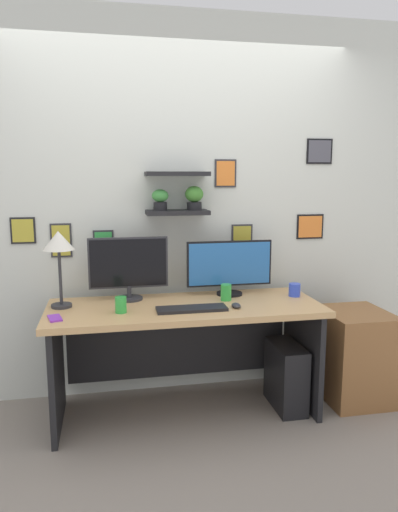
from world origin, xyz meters
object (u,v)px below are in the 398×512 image
cell_phone (55,318)px  water_cup (226,292)px  desk (184,332)px  drawer_cabinet (354,355)px  computer_tower_right (286,376)px  pen_cup (121,305)px  keyboard (192,309)px  monitor_left (129,266)px  computer_mouse (236,305)px  desk_lamp (59,246)px  monitor_right (229,266)px  coffee_mug (295,290)px

cell_phone → water_cup: size_ratio=1.27×
desk → cell_phone: (-0.80, -0.21, 0.21)m
drawer_cabinet → computer_tower_right: 0.53m
pen_cup → computer_tower_right: pen_cup is taller
computer_tower_right → drawer_cabinet: bearing=3.3°
keyboard → computer_tower_right: 0.86m
monitor_left → drawer_cabinet: bearing=-8.5°
computer_mouse → drawer_cabinet: (0.91, 0.11, -0.44)m
pen_cup → desk: bearing=20.1°
desk_lamp → pen_cup: (0.37, -0.20, -0.35)m
monitor_right → pen_cup: 0.84m
keyboard → drawer_cabinet: 1.28m
monitor_right → keyboard: monitor_right is taller
water_cup → computer_tower_right: water_cup is taller
coffee_mug → computer_tower_right: coffee_mug is taller
monitor_right → drawer_cabinet: 1.09m
monitor_left → monitor_right: (0.70, 0.00, -0.03)m
water_cup → computer_tower_right: size_ratio=0.25×
pen_cup → drawer_cabinet: (1.63, 0.08, -0.48)m
monitor_left → pen_cup: (-0.07, -0.31, -0.18)m
computer_mouse → desk: bearing=149.1°
keyboard → pen_cup: pen_cup is taller
monitor_right → desk: bearing=-155.4°
cell_phone → water_cup: (1.09, 0.22, 0.05)m
monitor_left → drawer_cabinet: (1.56, -0.23, -0.66)m
computer_mouse → drawer_cabinet: 1.02m
cell_phone → computer_tower_right: cell_phone is taller
desk → pen_cup: 0.51m
coffee_mug → drawer_cabinet: coffee_mug is taller
monitor_right → computer_mouse: (-0.04, -0.34, -0.19)m
desk → monitor_left: size_ratio=3.34×
pen_cup → water_cup: water_cup is taller
keyboard → computer_mouse: size_ratio=4.89×
desk → coffee_mug: 0.82m
monitor_left → monitor_right: size_ratio=0.88×
computer_mouse → computer_tower_right: 0.67m
computer_mouse → coffee_mug: 0.52m
monitor_right → cell_phone: (-1.15, -0.37, -0.20)m
monitor_right → drawer_cabinet: (0.86, -0.23, -0.63)m
desk → coffee_mug: size_ratio=19.69×
computer_mouse → computer_tower_right: bearing=11.6°
computer_tower_right → monitor_right: bearing=142.0°
keyboard → pen_cup: size_ratio=4.40×
computer_mouse → keyboard: bearing=-179.4°
desk → monitor_right: size_ratio=2.93×
computer_mouse → computer_tower_right: size_ratio=0.20×
desk_lamp → computer_tower_right: desk_lamp is taller
cell_phone → pen_cup: size_ratio=1.40×
pen_cup → drawer_cabinet: bearing=2.8°
desk → cell_phone: size_ratio=12.66×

